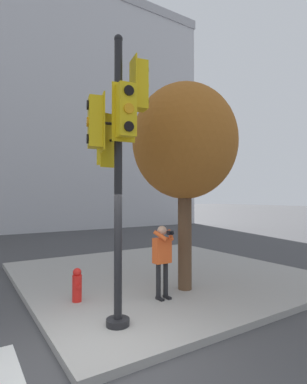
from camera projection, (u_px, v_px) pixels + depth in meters
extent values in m
plane|color=#424244|center=(99.00, 363.00, 4.42)|extent=(160.00, 160.00, 0.00)
cube|color=#9E9B96|center=(161.00, 274.00, 9.26)|extent=(8.00, 8.00, 0.14)
cylinder|color=black|center=(118.00, 322.00, 5.38)|extent=(0.42, 0.42, 0.12)
cylinder|color=black|center=(118.00, 179.00, 5.42)|extent=(0.15, 0.15, 5.04)
sphere|color=black|center=(118.00, 39.00, 5.47)|extent=(0.16, 0.16, 0.16)
cylinder|color=black|center=(113.00, 140.00, 5.58)|extent=(0.07, 0.23, 0.05)
cube|color=yellow|center=(107.00, 142.00, 5.76)|extent=(0.32, 0.27, 0.90)
cube|color=yellow|center=(110.00, 141.00, 5.66)|extent=(0.42, 0.07, 1.02)
cylinder|color=black|center=(103.00, 127.00, 5.87)|extent=(0.17, 0.05, 0.17)
cylinder|color=orange|center=(103.00, 143.00, 5.86)|extent=(0.17, 0.05, 0.17)
cylinder|color=black|center=(103.00, 158.00, 5.86)|extent=(0.17, 0.05, 0.17)
cylinder|color=black|center=(122.00, 114.00, 5.28)|extent=(0.08, 0.23, 0.05)
cube|color=yellow|center=(126.00, 111.00, 5.07)|extent=(0.33, 0.28, 0.90)
cube|color=yellow|center=(124.00, 113.00, 5.19)|extent=(0.42, 0.08, 1.02)
cylinder|color=black|center=(129.00, 90.00, 4.95)|extent=(0.17, 0.05, 0.17)
cylinder|color=orange|center=(129.00, 108.00, 4.95)|extent=(0.17, 0.05, 0.17)
cylinder|color=black|center=(129.00, 126.00, 4.94)|extent=(0.17, 0.05, 0.17)
cylinder|color=black|center=(108.00, 123.00, 5.38)|extent=(0.23, 0.10, 0.05)
cube|color=yellow|center=(95.00, 122.00, 5.31)|extent=(0.31, 0.35, 0.90)
cube|color=yellow|center=(103.00, 123.00, 5.35)|extent=(0.13, 0.41, 1.02)
cylinder|color=black|center=(88.00, 105.00, 5.27)|extent=(0.07, 0.17, 0.17)
cylinder|color=orange|center=(88.00, 122.00, 5.27)|extent=(0.07, 0.17, 0.17)
cylinder|color=black|center=(87.00, 139.00, 5.26)|extent=(0.07, 0.17, 0.17)
cylinder|color=black|center=(128.00, 84.00, 5.52)|extent=(0.23, 0.09, 0.05)
cube|color=yellow|center=(140.00, 86.00, 5.61)|extent=(0.29, 0.34, 0.90)
cube|color=yellow|center=(133.00, 85.00, 5.56)|extent=(0.11, 0.42, 1.02)
cylinder|color=black|center=(147.00, 71.00, 5.66)|extent=(0.06, 0.17, 0.17)
cylinder|color=orange|center=(147.00, 87.00, 5.65)|extent=(0.06, 0.17, 0.17)
cylinder|color=black|center=(147.00, 103.00, 5.65)|extent=(0.06, 0.17, 0.17)
cube|color=black|center=(160.00, 299.00, 6.71)|extent=(0.09, 0.24, 0.05)
cube|color=black|center=(167.00, 297.00, 6.82)|extent=(0.09, 0.24, 0.05)
cylinder|color=black|center=(158.00, 281.00, 6.77)|extent=(0.11, 0.11, 0.81)
cylinder|color=black|center=(166.00, 280.00, 6.87)|extent=(0.11, 0.11, 0.81)
cube|color=#E55623|center=(162.00, 250.00, 6.83)|extent=(0.40, 0.22, 0.57)
sphere|color=tan|center=(162.00, 231.00, 6.84)|extent=(0.22, 0.22, 0.22)
cube|color=black|center=(170.00, 233.00, 6.58)|extent=(0.12, 0.10, 0.09)
cylinder|color=black|center=(172.00, 233.00, 6.52)|extent=(0.06, 0.08, 0.06)
cylinder|color=#E55623|center=(161.00, 236.00, 6.65)|extent=(0.23, 0.35, 0.23)
cylinder|color=#E55623|center=(170.00, 235.00, 6.79)|extent=(0.23, 0.35, 0.23)
cylinder|color=brown|center=(185.00, 233.00, 7.54)|extent=(0.34, 0.34, 2.80)
ellipsoid|color=#A86023|center=(185.00, 141.00, 7.58)|extent=(2.65, 2.65, 2.92)
cylinder|color=red|center=(77.00, 288.00, 6.62)|extent=(0.21, 0.21, 0.58)
sphere|color=red|center=(77.00, 272.00, 6.62)|extent=(0.19, 0.19, 0.19)
cylinder|color=red|center=(79.00, 287.00, 6.51)|extent=(0.09, 0.06, 0.09)
cube|color=#BCBCC1|center=(86.00, 126.00, 28.55)|extent=(17.05, 11.61, 18.46)
cube|color=#A3A3A8|center=(86.00, 27.00, 28.72)|extent=(17.25, 11.81, 0.80)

